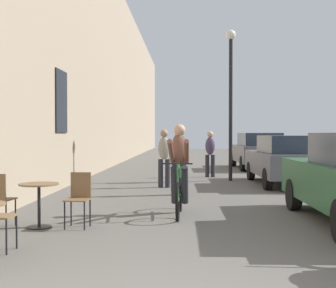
% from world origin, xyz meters
% --- Properties ---
extents(building_facade_left, '(0.54, 68.00, 9.10)m').
position_xyz_m(building_facade_left, '(-3.45, 14.00, 4.55)').
color(building_facade_left, tan).
rests_on(building_facade_left, ground_plane).
extents(cafe_table_mid, '(0.64, 0.64, 0.72)m').
position_xyz_m(cafe_table_mid, '(-2.17, 4.06, 0.52)').
color(cafe_table_mid, black).
rests_on(cafe_table_mid, ground_plane).
extents(cafe_chair_mid_toward_wall, '(0.41, 0.41, 0.89)m').
position_xyz_m(cafe_chair_mid_toward_wall, '(-1.53, 4.14, 0.52)').
color(cafe_chair_mid_toward_wall, black).
rests_on(cafe_chair_mid_toward_wall, ground_plane).
extents(cyclist_on_bicycle, '(0.52, 1.76, 1.74)m').
position_xyz_m(cyclist_on_bicycle, '(0.10, 5.40, 0.81)').
color(cyclist_on_bicycle, black).
rests_on(cyclist_on_bicycle, ground_plane).
extents(pedestrian_near, '(0.37, 0.29, 1.75)m').
position_xyz_m(pedestrian_near, '(0.04, 8.18, 0.98)').
color(pedestrian_near, '#26262D').
rests_on(pedestrian_near, ground_plane).
extents(pedestrian_mid, '(0.36, 0.27, 1.65)m').
position_xyz_m(pedestrian_mid, '(-0.40, 9.78, 0.93)').
color(pedestrian_mid, '#26262D').
rests_on(pedestrian_mid, ground_plane).
extents(pedestrian_far, '(0.37, 0.28, 1.70)m').
position_xyz_m(pedestrian_far, '(0.07, 11.21, 0.96)').
color(pedestrian_far, '#26262D').
rests_on(pedestrian_far, ground_plane).
extents(pedestrian_furthest, '(0.35, 0.26, 1.62)m').
position_xyz_m(pedestrian_furthest, '(1.08, 13.03, 0.91)').
color(pedestrian_furthest, '#26262D').
rests_on(pedestrian_furthest, ground_plane).
extents(street_lamp, '(0.32, 0.32, 4.90)m').
position_xyz_m(street_lamp, '(1.68, 11.77, 3.11)').
color(street_lamp, black).
rests_on(street_lamp, ground_plane).
extents(parked_car_second, '(1.84, 4.19, 1.48)m').
position_xyz_m(parked_car_second, '(3.20, 10.58, 0.77)').
color(parked_car_second, '#595960').
rests_on(parked_car_second, ground_plane).
extents(parked_car_third, '(1.97, 4.45, 1.57)m').
position_xyz_m(parked_car_third, '(3.34, 16.91, 0.81)').
color(parked_car_third, '#595960').
rests_on(parked_car_third, ground_plane).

